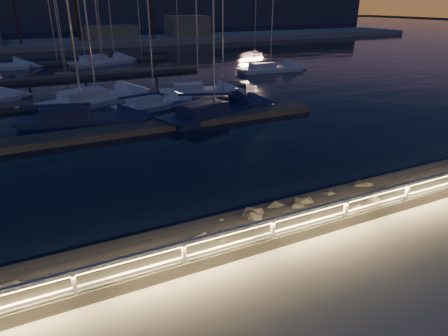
{
  "coord_description": "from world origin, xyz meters",
  "views": [
    {
      "loc": [
        -8.2,
        -9.11,
        7.34
      ],
      "look_at": [
        -1.76,
        4.0,
        1.21
      ],
      "focal_mm": 32.0,
      "sensor_mm": 36.0,
      "label": 1
    }
  ],
  "objects": [
    {
      "name": "floating_docks",
      "position": [
        0.0,
        32.5,
        -0.4
      ],
      "size": [
        22.0,
        36.0,
        0.4
      ],
      "color": "#615750",
      "rests_on": "ground"
    },
    {
      "name": "sailboat_d",
      "position": [
        3.67,
        17.07,
        -0.16
      ],
      "size": [
        9.53,
        5.35,
        15.55
      ],
      "rotation": [
        0.0,
        0.0,
        0.32
      ],
      "color": "navy",
      "rests_on": "ground"
    },
    {
      "name": "sailboat_f",
      "position": [
        0.46,
        21.41,
        -0.2
      ],
      "size": [
        6.96,
        3.39,
        11.43
      ],
      "rotation": [
        0.0,
        0.0,
        0.22
      ],
      "color": "white",
      "rests_on": "ground"
    },
    {
      "name": "guard_rail",
      "position": [
        -0.07,
        -0.0,
        0.77
      ],
      "size": [
        44.11,
        0.12,
        1.06
      ],
      "color": "silver",
      "rests_on": "ground"
    },
    {
      "name": "sailboat_g",
      "position": [
        5.59,
        24.75,
        -0.21
      ],
      "size": [
        7.34,
        3.65,
        12.01
      ],
      "rotation": [
        0.0,
        0.0,
        -0.23
      ],
      "color": "white",
      "rests_on": "ground"
    },
    {
      "name": "far_shore",
      "position": [
        -0.12,
        74.05,
        0.29
      ],
      "size": [
        160.0,
        14.0,
        5.2
      ],
      "color": "#ACA69B",
      "rests_on": "ground"
    },
    {
      "name": "sailboat_l",
      "position": [
        18.3,
        32.63,
        -0.19
      ],
      "size": [
        8.33,
        3.25,
        13.73
      ],
      "rotation": [
        0.0,
        0.0,
        -0.1
      ],
      "color": "white",
      "rests_on": "ground"
    },
    {
      "name": "harbor_water",
      "position": [
        0.0,
        31.22,
        -0.97
      ],
      "size": [
        400.0,
        440.0,
        0.6
      ],
      "color": "black",
      "rests_on": "ground"
    },
    {
      "name": "riprap",
      "position": [
        -2.23,
        1.82,
        -0.28
      ],
      "size": [
        28.69,
        2.19,
        1.18
      ],
      "color": "#5F5B51",
      "rests_on": "ground"
    },
    {
      "name": "sailboat_k",
      "position": [
        1.06,
        47.34,
        -0.15
      ],
      "size": [
        9.1,
        5.22,
        14.92
      ],
      "rotation": [
        0.0,
        0.0,
        0.33
      ],
      "color": "white",
      "rests_on": "ground"
    },
    {
      "name": "sailboat_c",
      "position": [
        -3.48,
        25.08,
        -0.13
      ],
      "size": [
        9.64,
        5.75,
        15.85
      ],
      "rotation": [
        0.0,
        0.0,
        0.36
      ],
      "color": "white",
      "rests_on": "ground"
    },
    {
      "name": "sailboat_b",
      "position": [
        -5.4,
        18.84,
        -0.13
      ],
      "size": [
        8.92,
        4.54,
        14.64
      ],
      "rotation": [
        0.0,
        0.0,
        -0.25
      ],
      "color": "navy",
      "rests_on": "ground"
    },
    {
      "name": "sailboat_h",
      "position": [
        5.21,
        18.88,
        -0.2
      ],
      "size": [
        8.05,
        4.81,
        13.18
      ],
      "rotation": [
        0.0,
        0.0,
        -0.36
      ],
      "color": "navy",
      "rests_on": "ground"
    },
    {
      "name": "ground",
      "position": [
        0.0,
        0.0,
        0.0
      ],
      "size": [
        400.0,
        400.0,
        0.0
      ],
      "primitive_type": "plane",
      "color": "#ACA69B",
      "rests_on": "ground"
    }
  ]
}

